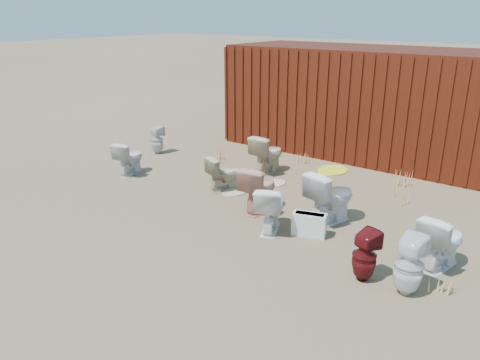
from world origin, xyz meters
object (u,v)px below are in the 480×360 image
Objects in this scene: toilet_front_a at (129,158)px; toilet_back_e at (409,265)px; toilet_back_beige_right at (224,173)px; loose_tank at (309,224)px; toilet_front_maroon at (365,256)px; toilet_back_beige_left at (267,154)px; toilet_front_c at (270,208)px; toilet_front_e at (442,241)px; shipping_container at (359,100)px; toilet_front_pink at (259,188)px; toilet_back_a at (157,140)px; toilet_back_yellowlid at (331,197)px.

toilet_front_a is 6.06m from toilet_back_e.
toilet_back_beige_right reaches higher than loose_tank.
toilet_front_maroon is 4.26m from toilet_back_beige_left.
toilet_back_beige_left is at bearing -70.28° from toilet_back_beige_right.
loose_tank is (0.56, 0.20, -0.19)m from toilet_front_c.
toilet_front_maroon is 0.89× the size of toilet_front_e.
shipping_container reaches higher than loose_tank.
toilet_front_pink is at bearing -14.22° from toilet_back_e.
toilet_front_e is at bearing -10.62° from loose_tank.
toilet_front_c is 1.77m from toilet_front_maroon.
toilet_back_a is (-3.60, -3.07, -0.87)m from shipping_container.
toilet_front_e is (0.67, 0.89, 0.04)m from toilet_front_maroon.
toilet_back_yellowlid reaches higher than toilet_front_e.
shipping_container reaches higher than toilet_front_pink.
toilet_front_maroon is at bearing 149.47° from toilet_front_pink.
toilet_front_a is at bearing -123.69° from shipping_container.
toilet_front_maroon reaches higher than toilet_back_a.
shipping_container is 9.12× the size of toilet_back_beige_right.
toilet_front_c is at bearing -6.55° from toilet_back_e.
shipping_container is 12.00× the size of loose_tank.
toilet_back_yellowlid is at bearing -160.12° from toilet_back_beige_right.
toilet_back_beige_right is (-1.63, 0.92, -0.04)m from toilet_front_c.
toilet_front_pink is at bearing 169.18° from toilet_front_a.
loose_tank is at bearing -16.57° from toilet_back_e.
toilet_back_beige_left is (-0.99, 1.73, 0.00)m from toilet_front_pink.
toilet_front_e reaches higher than loose_tank.
toilet_back_beige_right is at bearing -179.96° from toilet_front_a.
shipping_container reaches higher than toilet_back_a.
toilet_back_a is at bearing -0.77° from toilet_front_e.
toilet_back_beige_right is 0.87× the size of toilet_back_e.
toilet_front_pink is 1.20m from loose_tank.
toilet_front_c is 1.12× the size of toilet_back_beige_right.
toilet_front_a is 1.03× the size of toilet_front_maroon.
toilet_back_e is at bearing 153.98° from toilet_front_pink.
toilet_front_c is (0.58, -0.52, -0.03)m from toilet_front_pink.
toilet_back_yellowlid is at bearing 172.85° from toilet_front_a.
toilet_back_yellowlid is (2.15, -1.43, 0.02)m from toilet_back_beige_left.
toilet_back_yellowlid reaches higher than loose_tank.
toilet_front_e is (2.37, 0.41, 0.01)m from toilet_front_c.
toilet_back_a is 5.09m from toilet_back_yellowlid.
loose_tank is (2.19, -0.71, -0.15)m from toilet_back_beige_right.
toilet_back_yellowlid is (-1.78, 0.41, 0.05)m from toilet_front_e.
toilet_front_a reaches higher than toilet_back_beige_right.
toilet_front_c reaches higher than toilet_back_beige_right.
toilet_front_pink is 2.95m from toilet_front_e.
toilet_front_c is at bearing -177.34° from loose_tank.
toilet_front_pink is 1.20m from toilet_back_yellowlid.
toilet_front_c is 2.74m from toilet_back_beige_left.
shipping_container is at bearing -49.05° from toilet_front_maroon.
shipping_container is at bearing -79.33° from toilet_back_beige_right.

